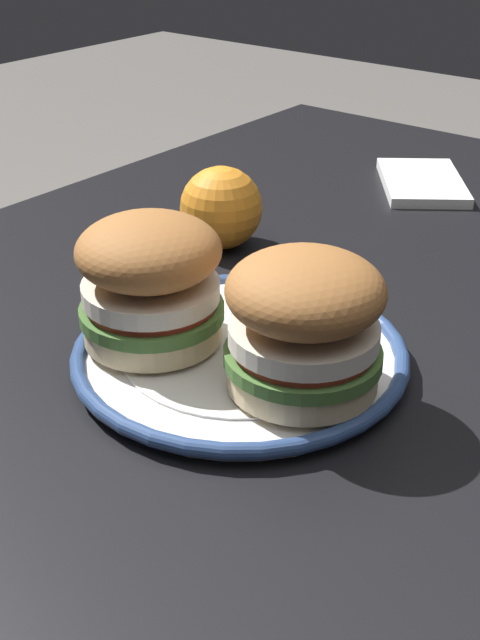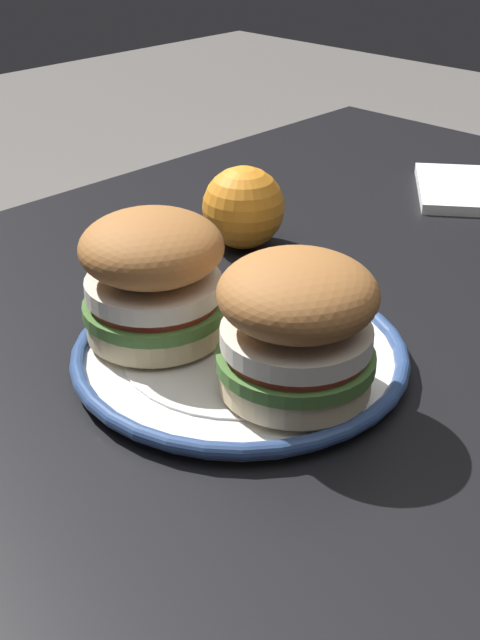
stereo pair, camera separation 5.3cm
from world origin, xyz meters
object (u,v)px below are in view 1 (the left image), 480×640
Objects in this scene: sandwich_half_left at (304,321)px; sandwich_half_right at (150,279)px; dining_table at (329,457)px; whole_orange at (221,208)px; dinner_plate at (240,354)px.

sandwich_half_left and sandwich_half_right have the same top height.
sandwich_half_right is at bearing -81.83° from sandwich_half_left.
sandwich_half_left is at bearing 8.59° from dining_table.
whole_orange is (-0.20, -0.10, -0.03)m from sandwich_half_right.
sandwich_half_right is at bearing -56.73° from dining_table.
whole_orange is (-0.17, -0.16, 0.03)m from dinner_plate.
sandwich_half_left is (0.01, 0.07, 0.06)m from dinner_plate.
dining_table is 10.28× the size of sandwich_half_left.
whole_orange is at bearing -136.68° from dinner_plate.
whole_orange is at bearing -154.15° from sandwich_half_right.
sandwich_half_left is (0.06, 0.01, 0.16)m from dining_table.
dining_table is at bearing -171.41° from sandwich_half_left.
dining_table is 4.90× the size of dinner_plate.
dining_table is at bearing 123.27° from sandwich_half_right.
dining_table is 15.39× the size of whole_orange.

